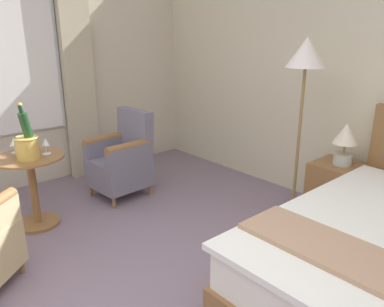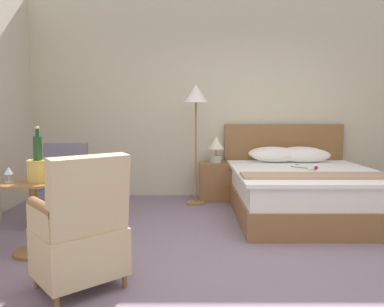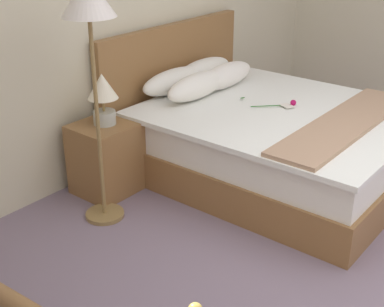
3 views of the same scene
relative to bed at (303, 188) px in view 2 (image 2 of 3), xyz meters
name	(u,v)px [view 2 (image 2 of 3)]	position (x,y,z in m)	size (l,w,h in m)	color
ground_plane	(269,259)	(-0.75, -1.56, -0.34)	(7.80, 7.80, 0.00)	slate
wall_headboard_side	(236,98)	(-0.75, 1.14, 1.19)	(6.42, 0.12, 3.05)	beige
bed	(303,188)	(0.00, 0.00, 0.00)	(1.82, 2.20, 1.12)	olive
nightstand	(217,181)	(-1.06, 0.78, -0.06)	(0.51, 0.42, 0.56)	olive
bedside_lamp	(217,146)	(-1.06, 0.78, 0.47)	(0.23, 0.23, 0.39)	#B1B6A9
floor_lamp_brass	(197,103)	(-1.36, 0.51, 1.10)	(0.35, 0.35, 1.69)	olive
side_table_round	(35,211)	(-2.86, -1.42, 0.06)	(0.61, 0.61, 0.68)	olive
champagne_bucket	(40,166)	(-2.79, -1.44, 0.48)	(0.21, 0.21, 0.50)	gold
wine_glass_near_bucket	(44,167)	(-2.82, -1.27, 0.45)	(0.08, 0.08, 0.15)	white
wine_glass_near_edge	(10,171)	(-3.04, -1.48, 0.44)	(0.08, 0.08, 0.13)	white
armchair_by_window	(64,189)	(-2.93, -0.43, 0.07)	(0.56, 0.61, 0.93)	olive
armchair_facing_bed	(83,234)	(-2.21, -2.13, 0.08)	(0.77, 0.77, 1.00)	olive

